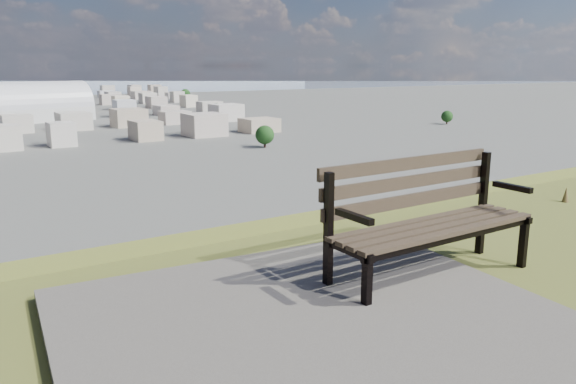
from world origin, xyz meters
TOP-DOWN VIEW (x-y plane):
  - park_bench at (-0.79, 2.40)m, footprint 1.72×0.57m
  - arena at (36.58, 298.50)m, footprint 63.28×36.08m

SIDE VIEW (x-z plane):
  - arena at x=36.58m, z-range -6.65..18.50m
  - park_bench at x=-0.79m, z-range 25.06..25.95m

